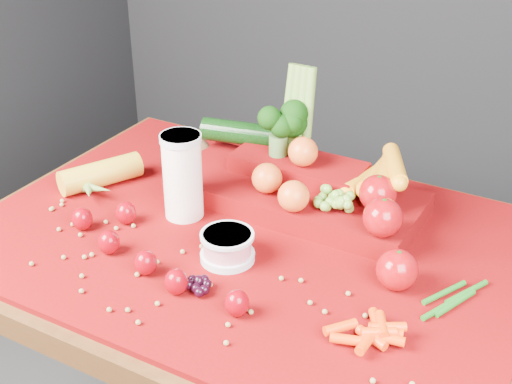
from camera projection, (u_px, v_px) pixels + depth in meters
The scene contains 12 objects.
table at pixel (251, 281), 1.43m from camera, with size 1.10×0.80×0.75m.
red_cloth at pixel (251, 239), 1.38m from camera, with size 1.05×0.75×0.01m, color #660308.
milk_glass at pixel (182, 173), 1.40m from camera, with size 0.08×0.08×0.18m.
yogurt_bowl at pixel (227, 246), 1.30m from camera, with size 0.10×0.10×0.06m.
strawberry_scatter at pixel (143, 250), 1.29m from camera, with size 0.44×0.18×0.05m.
dark_grape_cluster at pixel (195, 282), 1.22m from camera, with size 0.06×0.05×0.03m, color black, non-canonical shape.
soybean_scatter at pixel (193, 288), 1.22m from camera, with size 0.84×0.24×0.01m, color olive, non-canonical shape.
corn_ear at pixel (92, 183), 1.52m from camera, with size 0.24×0.26×0.06m.
potato at pixel (193, 149), 1.65m from camera, with size 0.09×0.07×0.06m, color #4F3A22.
baby_carrot_pile at pixel (367, 332), 1.11m from camera, with size 0.17×0.17×0.03m, color #E53B08, non-canonical shape.
green_bean_pile at pixel (451, 298), 1.20m from camera, with size 0.14×0.12×0.01m, color #196116, non-canonical shape.
produce_mound at pixel (307, 182), 1.45m from camera, with size 0.59×0.35×0.27m.
Camera 1 is at (0.58, -1.01, 1.50)m, focal length 50.00 mm.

